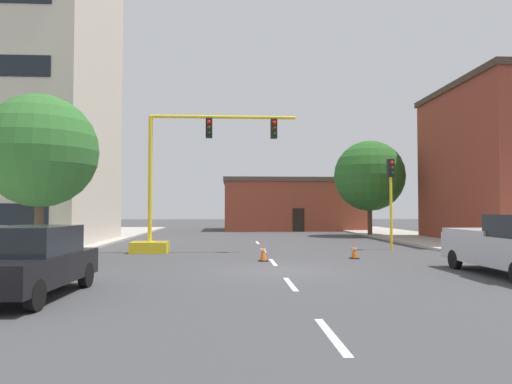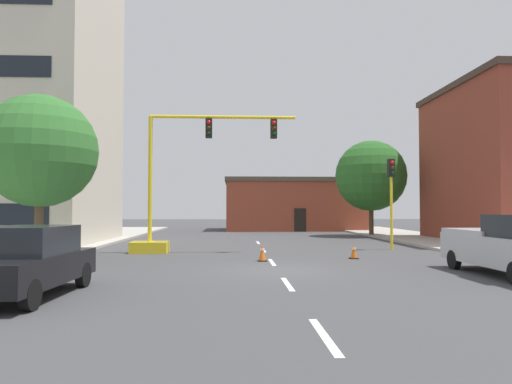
{
  "view_description": "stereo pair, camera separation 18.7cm",
  "coord_description": "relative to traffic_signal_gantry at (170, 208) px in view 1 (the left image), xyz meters",
  "views": [
    {
      "loc": [
        -1.73,
        -16.53,
        2.18
      ],
      "look_at": [
        -0.39,
        7.96,
        3.04
      ],
      "focal_mm": 32.97,
      "sensor_mm": 36.0,
      "label": 1
    },
    {
      "loc": [
        -1.55,
        -16.54,
        2.18
      ],
      "look_at": [
        -0.39,
        7.96,
        3.04
      ],
      "focal_mm": 32.97,
      "sensor_mm": 36.0,
      "label": 2
    }
  ],
  "objects": [
    {
      "name": "traffic_light_pole_right",
      "position": [
        11.47,
        1.07,
        1.34
      ],
      "size": [
        0.32,
        0.47,
        4.8
      ],
      "color": "yellow",
      "rests_on": "ground_plane"
    },
    {
      "name": "lane_stripe_seg_3",
      "position": [
        4.69,
        -4.32,
        -2.18
      ],
      "size": [
        0.16,
        2.4,
        0.01
      ],
      "primitive_type": "cube",
      "color": "silver",
      "rests_on": "ground_plane"
    },
    {
      "name": "tree_left_near",
      "position": [
        -4.89,
        -3.59,
        2.37
      ],
      "size": [
        4.66,
        4.66,
        6.89
      ],
      "color": "brown",
      "rests_on": "ground_plane"
    },
    {
      "name": "sidewalk_right",
      "position": [
        16.58,
        1.18,
        -2.12
      ],
      "size": [
        6.0,
        56.0,
        0.14
      ],
      "primitive_type": "cube",
      "color": "#B2ADA3",
      "rests_on": "ground_plane"
    },
    {
      "name": "traffic_cone_roadside_a",
      "position": [
        4.33,
        -3.91,
        -1.82
      ],
      "size": [
        0.36,
        0.36,
        0.74
      ],
      "color": "black",
      "rests_on": "ground_plane"
    },
    {
      "name": "traffic_signal_gantry",
      "position": [
        0.0,
        0.0,
        0.0
      ],
      "size": [
        8.11,
        1.2,
        6.83
      ],
      "color": "yellow",
      "rests_on": "ground_plane"
    },
    {
      "name": "tree_right_far",
      "position": [
        13.91,
        13.0,
        2.56
      ],
      "size": [
        5.54,
        5.54,
        7.53
      ],
      "color": "#4C3823",
      "rests_on": "ground_plane"
    },
    {
      "name": "ground_plane",
      "position": [
        4.69,
        -6.82,
        -2.19
      ],
      "size": [
        160.0,
        160.0,
        0.0
      ],
      "primitive_type": "plane",
      "color": "#424244"
    },
    {
      "name": "sidewalk_left",
      "position": [
        -7.19,
        1.18,
        -2.12
      ],
      "size": [
        6.0,
        56.0,
        0.14
      ],
      "primitive_type": "cube",
      "color": "#B2ADA3",
      "rests_on": "ground_plane"
    },
    {
      "name": "sedan_black_near_left",
      "position": [
        -1.92,
        -11.52,
        -1.3
      ],
      "size": [
        2.06,
        4.58,
        1.74
      ],
      "color": "black",
      "rests_on": "ground_plane"
    },
    {
      "name": "lane_stripe_seg_1",
      "position": [
        4.69,
        -15.32,
        -2.18
      ],
      "size": [
        0.16,
        2.4,
        0.01
      ],
      "primitive_type": "cube",
      "color": "silver",
      "rests_on": "ground_plane"
    },
    {
      "name": "lane_stripe_seg_2",
      "position": [
        4.69,
        -9.82,
        -2.18
      ],
      "size": [
        0.16,
        2.4,
        0.01
      ],
      "primitive_type": "cube",
      "color": "silver",
      "rests_on": "ground_plane"
    },
    {
      "name": "traffic_cone_roadside_b",
      "position": [
        8.36,
        -3.14,
        -1.85
      ],
      "size": [
        0.36,
        0.36,
        0.68
      ],
      "color": "black",
      "rests_on": "ground_plane"
    },
    {
      "name": "lane_stripe_seg_5",
      "position": [
        4.69,
        6.68,
        -2.18
      ],
      "size": [
        0.16,
        2.4,
        0.01
      ],
      "primitive_type": "cube",
      "color": "silver",
      "rests_on": "ground_plane"
    },
    {
      "name": "pickup_truck_silver",
      "position": [
        12.01,
        -8.64,
        -1.21
      ],
      "size": [
        2.09,
        5.43,
        1.99
      ],
      "color": "#BCBCC1",
      "rests_on": "ground_plane"
    },
    {
      "name": "lane_stripe_seg_4",
      "position": [
        4.69,
        1.18,
        -2.18
      ],
      "size": [
        0.16,
        2.4,
        0.01
      ],
      "primitive_type": "cube",
      "color": "silver",
      "rests_on": "ground_plane"
    },
    {
      "name": "building_brick_center",
      "position": [
        9.36,
        24.64,
        0.41
      ],
      "size": [
        14.14,
        8.54,
        5.18
      ],
      "color": "brown",
      "rests_on": "ground_plane"
    }
  ]
}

